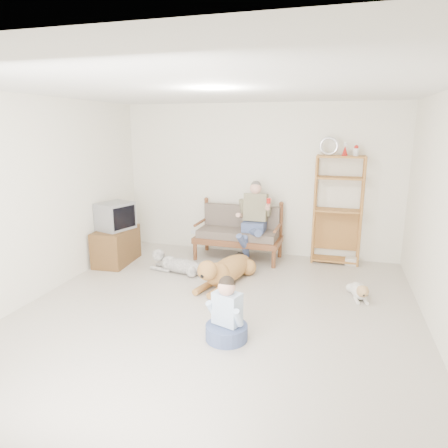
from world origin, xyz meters
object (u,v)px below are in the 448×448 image
(loveseat, at_px, (239,231))
(tv_stand, at_px, (116,246))
(etagere, at_px, (338,209))
(golden_retriever, at_px, (225,270))

(loveseat, height_order, tv_stand, loveseat)
(etagere, relative_size, golden_retriever, 1.33)
(loveseat, relative_size, etagere, 0.71)
(golden_retriever, bearing_deg, tv_stand, -175.92)
(loveseat, distance_m, tv_stand, 2.15)
(loveseat, distance_m, golden_retriever, 1.28)
(etagere, bearing_deg, golden_retriever, -137.42)
(tv_stand, height_order, golden_retriever, tv_stand)
(etagere, height_order, golden_retriever, etagere)
(golden_retriever, bearing_deg, loveseat, 109.27)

